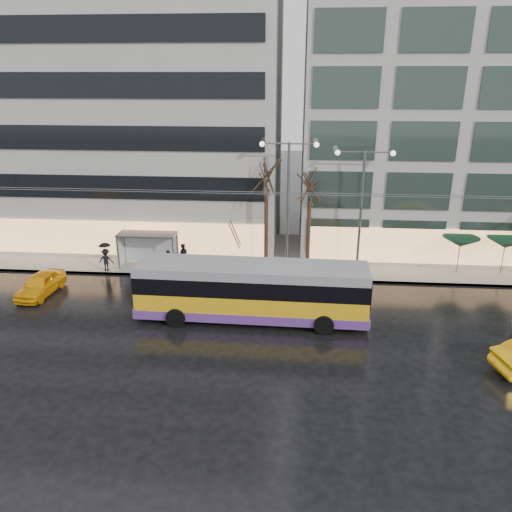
# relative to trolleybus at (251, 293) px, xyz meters

# --- Properties ---
(ground) EXTENTS (140.00, 140.00, 0.00)m
(ground) POSITION_rel_trolleybus_xyz_m (-0.17, -3.14, -1.65)
(ground) COLOR black
(ground) RESTS_ON ground
(sidewalk) EXTENTS (80.00, 10.00, 0.15)m
(sidewalk) POSITION_rel_trolleybus_xyz_m (1.83, 10.86, -1.58)
(sidewalk) COLOR gray
(sidewalk) RESTS_ON ground
(kerb) EXTENTS (80.00, 0.10, 0.15)m
(kerb) POSITION_rel_trolleybus_xyz_m (1.83, 5.91, -1.58)
(kerb) COLOR slate
(kerb) RESTS_ON ground
(building_left) EXTENTS (34.00, 14.00, 22.00)m
(building_left) POSITION_rel_trolleybus_xyz_m (-16.17, 15.86, 9.50)
(building_left) COLOR #A3A09B
(building_left) RESTS_ON sidewalk
(trolleybus) EXTENTS (13.21, 5.27, 6.10)m
(trolleybus) POSITION_rel_trolleybus_xyz_m (0.00, 0.00, 0.00)
(trolleybus) COLOR #EFAB14
(trolleybus) RESTS_ON ground
(catenary) EXTENTS (42.24, 5.12, 7.00)m
(catenary) POSITION_rel_trolleybus_xyz_m (0.83, 4.80, 2.60)
(catenary) COLOR #595B60
(catenary) RESTS_ON ground
(bus_shelter) EXTENTS (4.20, 1.60, 2.51)m
(bus_shelter) POSITION_rel_trolleybus_xyz_m (-8.55, 7.55, 0.31)
(bus_shelter) COLOR #595B60
(bus_shelter) RESTS_ON sidewalk
(street_lamp_near) EXTENTS (3.96, 0.36, 9.03)m
(street_lamp_near) POSITION_rel_trolleybus_xyz_m (1.83, 7.66, 4.34)
(street_lamp_near) COLOR #595B60
(street_lamp_near) RESTS_ON sidewalk
(street_lamp_far) EXTENTS (3.96, 0.36, 8.53)m
(street_lamp_far) POSITION_rel_trolleybus_xyz_m (6.83, 7.66, 4.06)
(street_lamp_far) COLOR #595B60
(street_lamp_far) RESTS_ON sidewalk
(tree_a) EXTENTS (3.20, 3.20, 8.40)m
(tree_a) POSITION_rel_trolleybus_xyz_m (0.33, 7.86, 5.44)
(tree_a) COLOR black
(tree_a) RESTS_ON sidewalk
(tree_b) EXTENTS (3.20, 3.20, 7.70)m
(tree_b) POSITION_rel_trolleybus_xyz_m (3.33, 8.06, 4.75)
(tree_b) COLOR black
(tree_b) RESTS_ON sidewalk
(parasol_a) EXTENTS (2.50, 2.50, 2.65)m
(parasol_a) POSITION_rel_trolleybus_xyz_m (13.83, 7.86, 0.80)
(parasol_a) COLOR #595B60
(parasol_a) RESTS_ON sidewalk
(parasol_b) EXTENTS (2.50, 2.50, 2.65)m
(parasol_b) POSITION_rel_trolleybus_xyz_m (16.83, 7.86, 0.80)
(parasol_b) COLOR #595B60
(parasol_b) RESTS_ON sidewalk
(taxi_a) EXTENTS (1.98, 4.27, 1.42)m
(taxi_a) POSITION_rel_trolleybus_xyz_m (-13.80, 2.27, -0.94)
(taxi_a) COLOR #FFAF0D
(taxi_a) RESTS_ON ground
(pedestrian_a) EXTENTS (1.13, 1.14, 2.19)m
(pedestrian_a) POSITION_rel_trolleybus_xyz_m (-6.43, 6.26, -0.06)
(pedestrian_a) COLOR black
(pedestrian_a) RESTS_ON sidewalk
(pedestrian_b) EXTENTS (0.90, 0.76, 1.65)m
(pedestrian_b) POSITION_rel_trolleybus_xyz_m (-5.75, 7.81, -0.68)
(pedestrian_b) COLOR black
(pedestrian_b) RESTS_ON sidewalk
(pedestrian_c) EXTENTS (1.07, 0.83, 2.11)m
(pedestrian_c) POSITION_rel_trolleybus_xyz_m (-10.94, 6.26, -0.39)
(pedestrian_c) COLOR black
(pedestrian_c) RESTS_ON sidewalk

